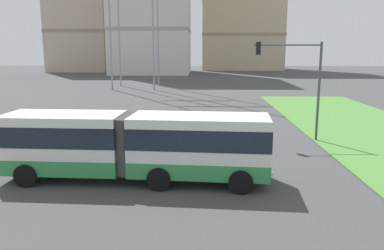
# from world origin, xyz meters

# --- Properties ---
(articulated_bus) EXTENTS (11.97, 3.44, 3.00)m
(articulated_bus) POSITION_xyz_m (-2.21, 14.14, 1.65)
(articulated_bus) COLOR silver
(articulated_bus) RESTS_ON ground
(traffic_light_far_right) EXTENTS (4.25, 0.28, 6.25)m
(traffic_light_far_right) POSITION_xyz_m (6.71, 22.00, 4.31)
(traffic_light_far_right) COLOR #474C51
(traffic_light_far_right) RESTS_ON ground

